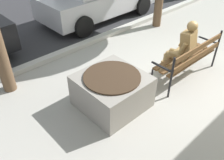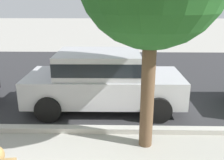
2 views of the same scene
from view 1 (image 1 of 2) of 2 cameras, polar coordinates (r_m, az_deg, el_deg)
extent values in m
plane|color=#9E9B93|center=(5.98, 18.66, 1.04)|extent=(80.00, 80.00, 0.00)
cube|color=#2D2D30|center=(11.11, -17.49, 17.60)|extent=(60.00, 9.00, 0.01)
cube|color=#B2AFA8|center=(7.48, -0.45, 10.89)|extent=(60.00, 0.20, 0.12)
cube|color=brown|center=(5.60, 18.36, 4.09)|extent=(1.70, 0.14, 0.04)
cube|color=brown|center=(5.67, 16.86, 4.83)|extent=(1.70, 0.14, 0.04)
cube|color=brown|center=(5.75, 15.39, 5.56)|extent=(1.70, 0.14, 0.04)
cube|color=brown|center=(5.48, 19.47, 5.20)|extent=(1.70, 0.06, 0.11)
cube|color=brown|center=(5.38, 19.94, 7.20)|extent=(1.70, 0.06, 0.11)
cylinder|color=black|center=(5.26, 9.32, 0.40)|extent=(0.04, 0.04, 0.45)
cylinder|color=black|center=(4.90, 13.76, 0.38)|extent=(0.04, 0.04, 0.95)
cube|color=black|center=(4.94, 11.51, 3.11)|extent=(0.04, 0.48, 0.03)
cylinder|color=black|center=(6.55, 19.39, 6.42)|extent=(0.04, 0.04, 0.45)
cylinder|color=black|center=(6.26, 23.44, 6.67)|extent=(0.04, 0.04, 0.95)
cube|color=black|center=(6.30, 21.63, 8.79)|extent=(0.04, 0.48, 0.03)
cube|color=olive|center=(5.58, 16.08, 5.75)|extent=(0.38, 0.36, 0.16)
cube|color=olive|center=(5.40, 17.59, 8.30)|extent=(0.39, 0.33, 0.55)
sphere|color=olive|center=(5.24, 18.45, 11.92)|extent=(0.22, 0.22, 0.22)
cylinder|color=olive|center=(5.25, 16.28, 7.08)|extent=(0.11, 0.19, 0.29)
cylinder|color=olive|center=(5.36, 14.60, 5.97)|extent=(0.11, 0.27, 0.10)
cylinder|color=olive|center=(5.61, 18.27, 8.68)|extent=(0.11, 0.19, 0.29)
cylinder|color=olive|center=(5.74, 16.73, 7.68)|extent=(0.11, 0.27, 0.10)
cylinder|color=olive|center=(5.57, 14.33, 5.55)|extent=(0.18, 0.38, 0.14)
cylinder|color=olive|center=(5.77, 12.37, 3.86)|extent=(0.11, 0.11, 0.50)
cube|color=olive|center=(5.91, 11.60, 2.31)|extent=(0.14, 0.25, 0.07)
cylinder|color=olive|center=(5.72, 15.17, 6.23)|extent=(0.18, 0.38, 0.14)
cylinder|color=olive|center=(5.91, 13.23, 4.57)|extent=(0.11, 0.11, 0.50)
cube|color=olive|center=(6.05, 12.46, 3.03)|extent=(0.14, 0.25, 0.07)
cube|color=olive|center=(6.14, 12.78, 4.02)|extent=(0.30, 0.22, 0.16)
cube|color=gray|center=(4.67, 0.00, -2.66)|extent=(1.19, 1.19, 0.66)
cylinder|color=#38281C|center=(4.46, 0.00, 0.80)|extent=(1.07, 1.07, 0.03)
cube|color=#B7B7BC|center=(8.66, -3.25, 18.34)|extent=(4.12, 1.74, 0.70)
cylinder|color=black|center=(9.09, 7.19, 17.06)|extent=(0.64, 0.23, 0.64)
cylinder|color=black|center=(8.70, -13.92, 15.43)|extent=(0.64, 0.23, 0.64)
cylinder|color=black|center=(7.37, -6.78, 12.43)|extent=(0.64, 0.23, 0.64)
camera|label=2|loc=(5.61, 51.04, 19.85)|focal=40.02mm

